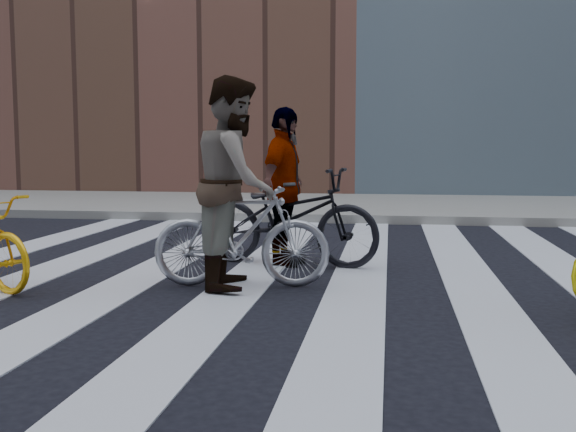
% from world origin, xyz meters
% --- Properties ---
extents(ground, '(100.00, 100.00, 0.00)m').
position_xyz_m(ground, '(0.00, 0.00, 0.00)').
color(ground, black).
rests_on(ground, ground).
extents(sidewalk_far, '(100.00, 5.00, 0.15)m').
position_xyz_m(sidewalk_far, '(0.00, 7.50, 0.07)').
color(sidewalk_far, gray).
rests_on(sidewalk_far, ground).
extents(zebra_crosswalk, '(8.25, 10.00, 0.01)m').
position_xyz_m(zebra_crosswalk, '(0.00, 0.00, 0.01)').
color(zebra_crosswalk, silver).
rests_on(zebra_crosswalk, ground).
extents(bike_silver_mid, '(1.71, 0.64, 1.00)m').
position_xyz_m(bike_silver_mid, '(-0.54, -0.28, 0.50)').
color(bike_silver_mid, '#ADAFB7').
rests_on(bike_silver_mid, ground).
extents(bike_dark_rear, '(2.18, 1.11, 1.09)m').
position_xyz_m(bike_dark_rear, '(-0.27, 0.94, 0.55)').
color(bike_dark_rear, black).
rests_on(bike_dark_rear, ground).
extents(rider_mid, '(0.84, 1.03, 1.97)m').
position_xyz_m(rider_mid, '(-0.59, -0.28, 0.99)').
color(rider_mid, slate).
rests_on(rider_mid, ground).
extents(rider_rear, '(0.62, 1.09, 1.76)m').
position_xyz_m(rider_rear, '(-0.32, 0.94, 0.88)').
color(rider_rear, slate).
rests_on(rider_rear, ground).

